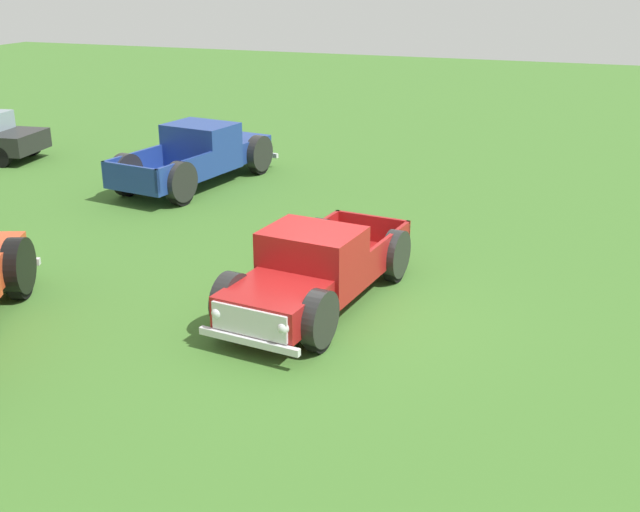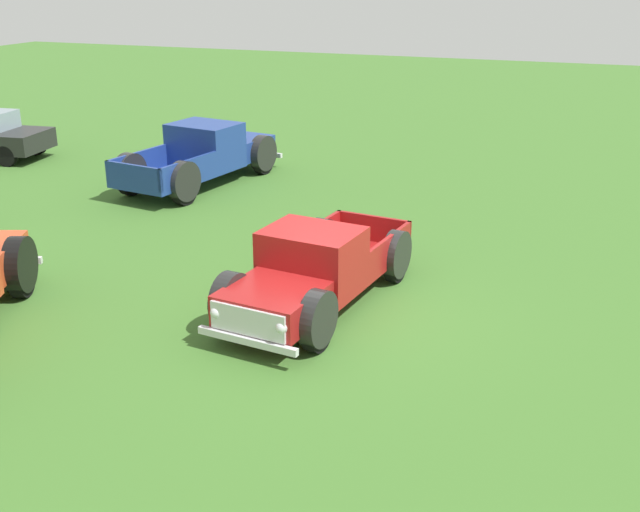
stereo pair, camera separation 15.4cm
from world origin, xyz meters
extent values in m
plane|color=#3D6B28|center=(0.00, 0.00, 0.00)|extent=(80.00, 80.00, 0.00)
cube|color=maroon|center=(-1.41, 0.55, 0.63)|extent=(1.59, 1.61, 0.53)
cube|color=silver|center=(-2.14, 0.64, 0.63)|extent=(0.21, 1.31, 0.44)
sphere|color=silver|center=(-2.19, 0.06, 0.65)|extent=(0.19, 0.19, 0.19)
sphere|color=silver|center=(-2.06, 1.21, 0.65)|extent=(0.19, 0.19, 0.19)
cube|color=maroon|center=(-0.08, 0.40, 0.91)|extent=(1.42, 1.73, 1.10)
cube|color=#8C9EA8|center=(-0.66, 0.47, 1.16)|extent=(0.20, 1.38, 0.48)
cube|color=maroon|center=(1.54, 0.22, 0.41)|extent=(2.18, 1.82, 0.10)
cube|color=maroon|center=(1.45, -0.54, 0.72)|extent=(2.01, 0.31, 0.53)
cube|color=maroon|center=(1.63, 0.97, 0.72)|extent=(2.01, 0.31, 0.53)
cube|color=maroon|center=(2.50, 0.11, 0.72)|extent=(0.26, 1.60, 0.53)
cylinder|color=black|center=(-1.50, -0.25, 0.36)|extent=(0.75, 0.29, 0.73)
cylinder|color=#B7B7BC|center=(-1.50, -0.26, 0.36)|extent=(0.32, 0.26, 0.29)
cylinder|color=black|center=(-1.50, -0.25, 0.55)|extent=(0.94, 0.37, 0.92)
cylinder|color=black|center=(-1.32, 1.35, 0.36)|extent=(0.75, 0.29, 0.73)
cylinder|color=#B7B7BC|center=(-1.32, 1.36, 0.36)|extent=(0.32, 0.26, 0.29)
cylinder|color=black|center=(-1.32, 1.35, 0.55)|extent=(0.94, 0.37, 0.92)
cylinder|color=black|center=(1.68, -0.61, 0.36)|extent=(0.75, 0.29, 0.73)
cylinder|color=#B7B7BC|center=(1.68, -0.62, 0.36)|extent=(0.32, 0.26, 0.29)
cylinder|color=black|center=(1.68, -0.61, 0.55)|extent=(0.94, 0.37, 0.92)
cylinder|color=black|center=(1.87, 0.99, 0.36)|extent=(0.75, 0.29, 0.73)
cylinder|color=#B7B7BC|center=(1.87, 1.00, 0.36)|extent=(0.32, 0.26, 0.29)
cylinder|color=black|center=(1.87, 0.99, 0.55)|extent=(0.94, 0.37, 0.92)
cube|color=silver|center=(-2.18, 0.64, 0.33)|extent=(0.29, 1.75, 0.11)
sphere|color=silver|center=(-0.77, 6.06, 0.74)|extent=(0.22, 0.22, 0.22)
cylinder|color=black|center=(-1.43, 5.53, 0.41)|extent=(0.85, 0.52, 0.82)
cylinder|color=#B7B7BC|center=(-1.42, 5.52, 0.41)|extent=(0.40, 0.36, 0.33)
cylinder|color=black|center=(-1.43, 5.53, 0.62)|extent=(1.07, 0.66, 1.03)
cube|color=navy|center=(8.36, 6.07, 0.70)|extent=(1.83, 1.84, 0.59)
cube|color=silver|center=(9.17, 5.95, 0.70)|extent=(0.29, 1.45, 0.49)
sphere|color=silver|center=(9.25, 6.59, 0.73)|extent=(0.21, 0.21, 0.21)
sphere|color=silver|center=(9.05, 5.31, 0.73)|extent=(0.21, 0.21, 0.21)
cube|color=navy|center=(6.88, 6.30, 1.02)|extent=(1.64, 1.97, 1.23)
cube|color=#8C9EA8|center=(7.53, 6.20, 1.29)|extent=(0.28, 1.53, 0.54)
cube|color=navy|center=(5.09, 6.57, 0.46)|extent=(2.48, 2.10, 0.11)
cube|color=navy|center=(5.22, 7.41, 0.80)|extent=(2.22, 0.43, 0.59)
cube|color=navy|center=(4.96, 5.74, 0.80)|extent=(2.22, 0.43, 0.59)
cube|color=navy|center=(4.03, 6.74, 0.80)|extent=(0.36, 1.77, 0.59)
cylinder|color=black|center=(8.49, 6.96, 0.40)|extent=(0.84, 0.36, 0.81)
cylinder|color=#B7B7BC|center=(8.50, 6.97, 0.40)|extent=(0.36, 0.30, 0.32)
cylinder|color=black|center=(8.49, 6.96, 0.61)|extent=(1.06, 0.45, 1.02)
cylinder|color=black|center=(8.22, 5.19, 0.40)|extent=(0.84, 0.36, 0.81)
cylinder|color=#B7B7BC|center=(8.22, 5.18, 0.40)|extent=(0.36, 0.30, 0.32)
cylinder|color=black|center=(8.22, 5.19, 0.61)|extent=(1.06, 0.45, 1.02)
cylinder|color=black|center=(4.97, 7.50, 0.40)|extent=(0.84, 0.36, 0.81)
cylinder|color=#B7B7BC|center=(4.97, 7.51, 0.40)|extent=(0.36, 0.30, 0.32)
cylinder|color=black|center=(4.97, 7.50, 0.61)|extent=(1.06, 0.45, 1.02)
cylinder|color=black|center=(4.69, 5.73, 0.40)|extent=(0.84, 0.36, 0.81)
cylinder|color=#B7B7BC|center=(4.69, 5.72, 0.40)|extent=(0.36, 0.30, 0.32)
cylinder|color=black|center=(4.69, 5.73, 0.61)|extent=(1.06, 0.45, 1.02)
cube|color=silver|center=(9.21, 5.94, 0.36)|extent=(0.40, 1.94, 0.13)
cylinder|color=black|center=(7.86, 12.95, 0.32)|extent=(0.28, 0.65, 0.63)
cylinder|color=black|center=(6.29, 12.75, 0.32)|extent=(0.28, 0.65, 0.63)
camera|label=1|loc=(-11.69, -4.01, 5.65)|focal=43.53mm
camera|label=2|loc=(-11.63, -4.16, 5.65)|focal=43.53mm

